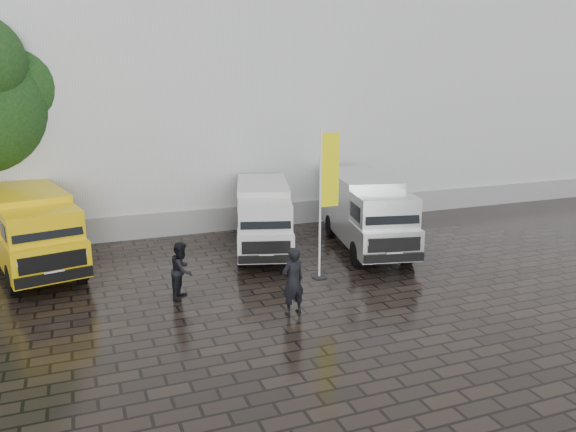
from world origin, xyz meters
name	(u,v)px	position (x,y,z in m)	size (l,w,h in m)	color
ground	(346,288)	(0.00, 0.00, 0.00)	(120.00, 120.00, 0.00)	black
exhibition_hall	(251,84)	(2.00, 16.00, 6.00)	(44.00, 16.00, 12.00)	silver
hall_plinth	(306,212)	(2.00, 7.95, 0.50)	(44.00, 0.15, 1.00)	gray
van_yellow	(33,233)	(-9.02, 5.14, 1.33)	(2.22, 5.78, 2.67)	yellow
van_white	(263,219)	(-1.12, 4.70, 1.23)	(1.89, 5.66, 2.45)	silver
van_silver	(367,214)	(2.61, 3.54, 1.35)	(2.08, 6.25, 2.71)	silver
flagpole	(326,195)	(-0.18, 1.21, 2.72)	(0.88, 0.50, 4.89)	black
wheelie_bin	(377,208)	(5.29, 7.41, 0.50)	(0.60, 0.60, 1.00)	black
person_front	(293,281)	(-2.25, -1.22, 0.95)	(0.70, 0.46, 1.91)	black
person_tent	(182,270)	(-4.86, 1.04, 0.85)	(0.83, 0.65, 1.71)	black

